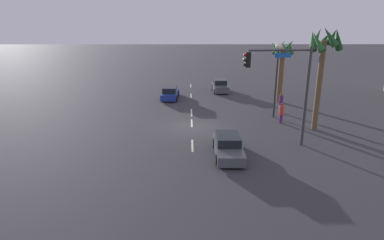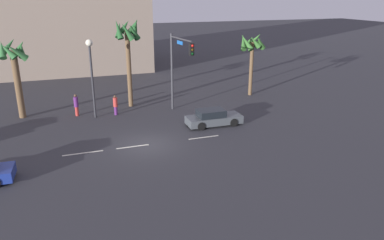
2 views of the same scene
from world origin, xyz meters
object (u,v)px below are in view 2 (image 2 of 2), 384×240
Objects in this scene: car_1 at (213,118)px; palm_tree_2 at (128,40)px; pedestrian_1 at (115,105)px; palm_tree_0 at (15,63)px; palm_tree_1 at (252,47)px; traffic_signal at (178,62)px; pedestrian_0 at (76,104)px; streetlamp at (91,64)px.

palm_tree_2 is at bearing 124.48° from car_1.
palm_tree_0 is (-7.53, 1.84, 3.74)m from pedestrian_1.
palm_tree_1 is at bearing 46.10° from car_1.
palm_tree_2 reaches higher than palm_tree_0.
traffic_signal is 3.55× the size of pedestrian_0.
palm_tree_0 is at bearing 166.93° from pedestrian_0.
palm_tree_1 reaches higher than pedestrian_1.
pedestrian_0 reaches higher than car_1.
pedestrian_1 is (-6.87, 5.28, 0.30)m from car_1.
pedestrian_1 is at bearing -13.71° from palm_tree_0.
pedestrian_0 is at bearing -164.59° from palm_tree_2.
palm_tree_2 is (9.27, 0.35, 1.43)m from palm_tree_0.
traffic_signal reaches higher than streetlamp.
palm_tree_0 is (-4.35, 1.01, 3.64)m from pedestrian_0.
streetlamp reaches higher than palm_tree_1.
pedestrian_1 is (-5.23, 1.37, -3.58)m from traffic_signal.
pedestrian_0 is (-10.05, 6.11, 0.40)m from car_1.
traffic_signal reaches higher than car_1.
palm_tree_1 is at bearing 21.70° from traffic_signal.
streetlamp is (-6.98, 1.20, 0.03)m from traffic_signal.
pedestrian_0 is at bearing 148.71° from car_1.
streetlamp reaches higher than car_1.
traffic_signal reaches higher than palm_tree_0.
palm_tree_1 is (13.99, 2.12, 4.03)m from pedestrian_1.
streetlamp is at bearing -19.12° from palm_tree_0.
palm_tree_2 is (-3.49, 3.55, 1.58)m from traffic_signal.
streetlamp is 4.48m from palm_tree_2.
streetlamp is 0.98× the size of palm_tree_0.
car_1 is at bearing -133.90° from palm_tree_1.
palm_tree_2 reaches higher than pedestrian_0.
streetlamp is 0.82× the size of palm_tree_2.
pedestrian_1 is at bearing 165.34° from traffic_signal.
palm_tree_1 is 0.79× the size of palm_tree_2.
car_1 is at bearing -26.30° from palm_tree_0.
car_1 is 10.58m from palm_tree_2.
streetlamp is at bearing -171.74° from palm_tree_1.
pedestrian_0 is 0.30× the size of palm_tree_1.
streetlamp is 3.77× the size of pedestrian_1.
streetlamp is 15.90m from palm_tree_1.
traffic_signal is at bearing -14.66° from pedestrian_1.
pedestrian_0 is at bearing 165.37° from traffic_signal.
palm_tree_0 is 21.52m from palm_tree_1.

